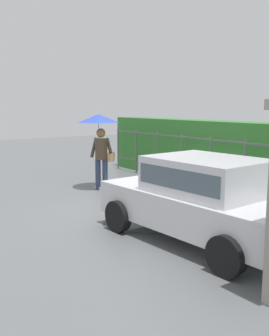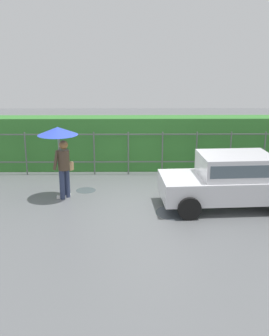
{
  "view_description": "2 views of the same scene",
  "coord_description": "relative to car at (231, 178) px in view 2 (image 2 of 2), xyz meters",
  "views": [
    {
      "loc": [
        6.94,
        -5.1,
        2.35
      ],
      "look_at": [
        -0.51,
        0.14,
        0.88
      ],
      "focal_mm": 41.73,
      "sensor_mm": 36.0,
      "label": 1
    },
    {
      "loc": [
        -0.5,
        -11.02,
        4.14
      ],
      "look_at": [
        -0.39,
        0.09,
        0.98
      ],
      "focal_mm": 43.87,
      "sensor_mm": 36.0,
      "label": 2
    }
  ],
  "objects": [
    {
      "name": "pedestrian",
      "position": [
        -4.74,
        0.73,
        0.84
      ],
      "size": [
        1.14,
        1.14,
        2.11
      ],
      "rotation": [
        0.0,
        0.0,
        2.47
      ],
      "color": "#2D3856",
      "rests_on": "ground"
    },
    {
      "name": "ground_plane",
      "position": [
        -2.24,
        0.37,
        -0.8
      ],
      "size": [
        40.0,
        40.0,
        0.0
      ],
      "primitive_type": "plane",
      "color": "slate"
    },
    {
      "name": "fence_section",
      "position": [
        -1.64,
        3.11,
        0.02
      ],
      "size": [
        11.82,
        0.05,
        1.5
      ],
      "color": "#59605B",
      "rests_on": "ground"
    },
    {
      "name": "puddle_far",
      "position": [
        -4.13,
        1.38,
        -0.8
      ],
      "size": [
        0.61,
        0.61,
        0.0
      ],
      "primitive_type": "cylinder",
      "color": "#4C545B",
      "rests_on": "ground"
    },
    {
      "name": "hedge_row",
      "position": [
        -1.64,
        3.86,
        0.15
      ],
      "size": [
        12.77,
        0.9,
        1.9
      ],
      "primitive_type": "cube",
      "color": "#387F33",
      "rests_on": "ground"
    },
    {
      "name": "puddle_near",
      "position": [
        -1.51,
        -0.46,
        -0.8
      ],
      "size": [
        1.14,
        1.14,
        0.0
      ],
      "primitive_type": "cylinder",
      "color": "#4C545B",
      "rests_on": "ground"
    },
    {
      "name": "car",
      "position": [
        0.0,
        0.0,
        0.0
      ],
      "size": [
        3.83,
        2.06,
        1.48
      ],
      "rotation": [
        0.0,
        0.0,
        3.21
      ],
      "color": "silver",
      "rests_on": "ground"
    }
  ]
}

